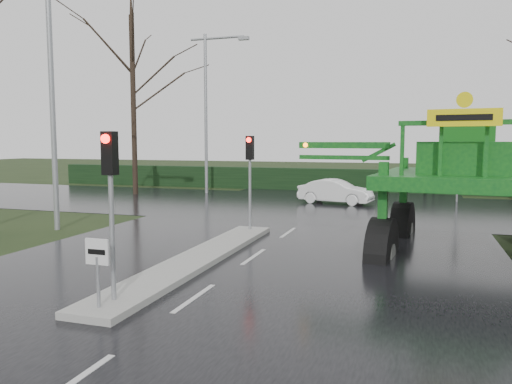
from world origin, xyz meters
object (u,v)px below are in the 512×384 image
(traffic_signal_near, at_px, (110,179))
(traffic_signal_far, at_px, (459,155))
(street_light_left_near, at_px, (58,68))
(traffic_signal_mid, at_px, (250,162))
(keep_left_sign, at_px, (97,262))
(crop_sprayer, at_px, (386,162))
(white_sedan, at_px, (335,204))
(street_light_left_far, at_px, (210,99))

(traffic_signal_near, distance_m, traffic_signal_far, 22.42)
(traffic_signal_near, bearing_deg, street_light_left_near, 134.53)
(traffic_signal_mid, relative_size, traffic_signal_far, 1.00)
(keep_left_sign, xyz_separation_m, traffic_signal_mid, (0.00, 8.99, 1.53))
(keep_left_sign, xyz_separation_m, traffic_signal_far, (7.80, 21.51, 1.53))
(keep_left_sign, height_order, traffic_signal_mid, traffic_signal_mid)
(keep_left_sign, relative_size, traffic_signal_near, 0.38)
(street_light_left_near, xyz_separation_m, crop_sprayer, (11.72, -0.49, -3.27))
(crop_sprayer, bearing_deg, keep_left_sign, -118.27)
(street_light_left_near, xyz_separation_m, white_sedan, (8.46, 11.09, -5.99))
(traffic_signal_near, height_order, street_light_left_near, street_light_left_near)
(white_sedan, bearing_deg, traffic_signal_far, -54.72)
(traffic_signal_mid, height_order, street_light_left_near, street_light_left_near)
(street_light_left_far, bearing_deg, keep_left_sign, -72.22)
(traffic_signal_mid, xyz_separation_m, street_light_left_near, (-6.89, -1.49, 3.40))
(traffic_signal_mid, xyz_separation_m, crop_sprayer, (4.83, -1.98, 0.13))
(white_sedan, bearing_deg, traffic_signal_mid, -179.02)
(traffic_signal_near, bearing_deg, street_light_left_far, 108.17)
(keep_left_sign, bearing_deg, white_sedan, 85.19)
(traffic_signal_near, xyz_separation_m, street_light_left_far, (-6.89, 21.01, 3.40))
(traffic_signal_mid, relative_size, street_light_left_far, 0.35)
(traffic_signal_near, bearing_deg, white_sedan, 85.06)
(keep_left_sign, relative_size, traffic_signal_mid, 0.38)
(traffic_signal_near, xyz_separation_m, traffic_signal_far, (7.80, 21.02, 0.00))
(street_light_left_far, height_order, white_sedan, street_light_left_far)
(street_light_left_near, xyz_separation_m, street_light_left_far, (0.00, 14.00, 0.00))
(street_light_left_near, distance_m, street_light_left_far, 14.00)
(keep_left_sign, bearing_deg, street_light_left_far, 107.78)
(street_light_left_near, distance_m, crop_sprayer, 12.18)
(traffic_signal_near, distance_m, white_sedan, 18.35)
(keep_left_sign, relative_size, street_light_left_far, 0.14)
(traffic_signal_mid, bearing_deg, street_light_left_near, -167.79)
(traffic_signal_mid, bearing_deg, crop_sprayer, -22.32)
(traffic_signal_near, distance_m, street_light_left_near, 10.40)
(traffic_signal_near, height_order, white_sedan, traffic_signal_near)
(crop_sprayer, relative_size, white_sedan, 2.62)
(street_light_left_near, height_order, white_sedan, street_light_left_near)
(traffic_signal_near, relative_size, traffic_signal_mid, 1.00)
(traffic_signal_far, bearing_deg, white_sedan, 25.06)
(street_light_left_near, bearing_deg, street_light_left_far, 90.00)
(keep_left_sign, xyz_separation_m, crop_sprayer, (4.83, 7.01, 1.67))
(traffic_signal_mid, height_order, white_sedan, traffic_signal_mid)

